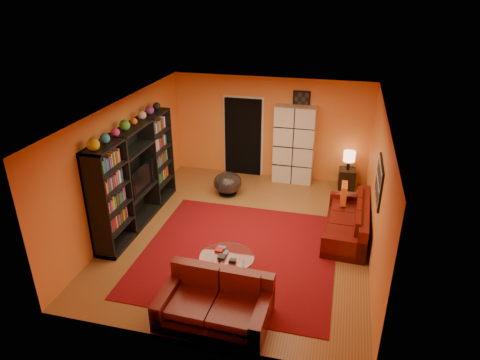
% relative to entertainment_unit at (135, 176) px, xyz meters
% --- Properties ---
extents(floor, '(6.00, 6.00, 0.00)m').
position_rel_entertainment_unit_xyz_m(floor, '(2.27, 0.00, -1.05)').
color(floor, brown).
rests_on(floor, ground).
extents(ceiling, '(6.00, 6.00, 0.00)m').
position_rel_entertainment_unit_xyz_m(ceiling, '(2.27, 0.00, 1.55)').
color(ceiling, white).
rests_on(ceiling, wall_back).
extents(wall_back, '(6.00, 0.00, 6.00)m').
position_rel_entertainment_unit_xyz_m(wall_back, '(2.27, 3.00, 0.25)').
color(wall_back, orange).
rests_on(wall_back, floor).
extents(wall_front, '(6.00, 0.00, 6.00)m').
position_rel_entertainment_unit_xyz_m(wall_front, '(2.27, -3.00, 0.25)').
color(wall_front, orange).
rests_on(wall_front, floor).
extents(wall_left, '(0.00, 6.00, 6.00)m').
position_rel_entertainment_unit_xyz_m(wall_left, '(-0.23, 0.00, 0.25)').
color(wall_left, orange).
rests_on(wall_left, floor).
extents(wall_right, '(0.00, 6.00, 6.00)m').
position_rel_entertainment_unit_xyz_m(wall_right, '(4.78, 0.00, 0.25)').
color(wall_right, orange).
rests_on(wall_right, floor).
extents(rug, '(3.60, 3.60, 0.01)m').
position_rel_entertainment_unit_xyz_m(rug, '(2.38, -0.70, -1.04)').
color(rug, '#5C0A0F').
rests_on(rug, floor).
extents(doorway, '(0.95, 0.10, 2.04)m').
position_rel_entertainment_unit_xyz_m(doorway, '(1.57, 2.96, -0.03)').
color(doorway, black).
rests_on(doorway, floor).
extents(wall_art_right, '(0.03, 1.00, 0.70)m').
position_rel_entertainment_unit_xyz_m(wall_art_right, '(4.75, -0.30, 0.55)').
color(wall_art_right, black).
rests_on(wall_art_right, wall_right).
extents(wall_art_back, '(0.42, 0.03, 0.52)m').
position_rel_entertainment_unit_xyz_m(wall_art_back, '(3.02, 2.98, 1.00)').
color(wall_art_back, black).
rests_on(wall_art_back, wall_back).
extents(entertainment_unit, '(0.45, 3.00, 2.10)m').
position_rel_entertainment_unit_xyz_m(entertainment_unit, '(0.00, 0.00, 0.00)').
color(entertainment_unit, black).
rests_on(entertainment_unit, floor).
extents(tv, '(0.97, 0.13, 0.56)m').
position_rel_entertainment_unit_xyz_m(tv, '(0.05, 0.02, -0.05)').
color(tv, black).
rests_on(tv, entertainment_unit).
extents(sofa, '(0.89, 2.03, 0.85)m').
position_rel_entertainment_unit_xyz_m(sofa, '(4.41, 0.48, -0.76)').
color(sofa, '#4D0C0A').
rests_on(sofa, rug).
extents(loveseat, '(1.69, 1.05, 0.85)m').
position_rel_entertainment_unit_xyz_m(loveseat, '(2.45, -2.41, -0.77)').
color(loveseat, '#4D0C0A').
rests_on(loveseat, rug).
extents(throw_pillow, '(0.12, 0.42, 0.42)m').
position_rel_entertainment_unit_xyz_m(throw_pillow, '(4.22, 1.08, -0.42)').
color(throw_pillow, orange).
rests_on(throw_pillow, sofa).
extents(coffee_table, '(0.93, 0.93, 0.47)m').
position_rel_entertainment_unit_xyz_m(coffee_table, '(2.37, -1.50, -0.62)').
color(coffee_table, silver).
rests_on(coffee_table, floor).
extents(storage_cabinet, '(0.99, 0.45, 1.97)m').
position_rel_entertainment_unit_xyz_m(storage_cabinet, '(2.92, 2.80, -0.06)').
color(storage_cabinet, silver).
rests_on(storage_cabinet, floor).
extents(bowl_chair, '(0.68, 0.68, 0.56)m').
position_rel_entertainment_unit_xyz_m(bowl_chair, '(1.51, 1.65, -0.75)').
color(bowl_chair, black).
rests_on(bowl_chair, floor).
extents(side_table, '(0.42, 0.42, 0.50)m').
position_rel_entertainment_unit_xyz_m(side_table, '(4.29, 2.70, -0.80)').
color(side_table, black).
rests_on(side_table, floor).
extents(table_lamp, '(0.28, 0.28, 0.47)m').
position_rel_entertainment_unit_xyz_m(table_lamp, '(4.29, 2.70, -0.22)').
color(table_lamp, black).
rests_on(table_lamp, side_table).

